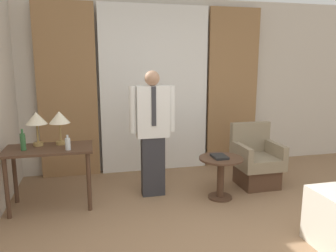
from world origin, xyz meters
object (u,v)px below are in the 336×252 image
table_lamp_right (59,119)px  armchair (256,163)px  bottle_near_edge (68,144)px  book (219,157)px  desk (49,158)px  side_table (221,171)px  bottle_by_lamp (23,142)px  person (153,129)px  table_lamp_left (36,120)px

table_lamp_right → armchair: table_lamp_right is taller
bottle_near_edge → book: bottle_near_edge is taller
desk → table_lamp_right: size_ratio=2.45×
bottle_near_edge → side_table: size_ratio=0.31×
table_lamp_right → book: bearing=-11.3°
bottle_by_lamp → person: (1.53, 0.12, 0.05)m
bottle_near_edge → armchair: 2.57m
person → book: (0.79, -0.32, -0.33)m
bottle_by_lamp → book: size_ratio=1.05×
desk → armchair: armchair is taller
bottle_near_edge → person: (1.03, 0.22, 0.08)m
bottle_by_lamp → book: (2.32, -0.20, -0.28)m
person → armchair: 1.59m
side_table → book: bearing=174.4°
desk → bottle_near_edge: (0.23, -0.15, 0.20)m
bottle_near_edge → person: size_ratio=0.11×
table_lamp_right → bottle_by_lamp: 0.49m
bottle_by_lamp → person: person is taller
table_lamp_right → desk: bearing=-134.4°
bottle_by_lamp → desk: bearing=10.8°
table_lamp_left → bottle_near_edge: size_ratio=2.35×
side_table → book: (-0.02, 0.00, 0.19)m
book → bottle_near_edge: bearing=176.8°
table_lamp_right → bottle_by_lamp: table_lamp_right is taller
bottle_by_lamp → side_table: 2.40m
desk → bottle_by_lamp: (-0.26, -0.05, 0.23)m
book → table_lamp_right: bearing=168.7°
bottle_near_edge → person: person is taller
table_lamp_left → bottle_near_edge: table_lamp_left is taller
desk → side_table: bearing=-6.9°
desk → table_lamp_right: 0.48m
desk → armchair: 2.76m
desk → side_table: size_ratio=1.81×
table_lamp_right → bottle_near_edge: (0.10, -0.28, -0.24)m
table_lamp_left → armchair: size_ratio=0.47×
table_lamp_left → person: person is taller
person → side_table: person is taller
person → desk: bearing=-177.0°
book → person: bearing=158.2°
desk → table_lamp_left: bearing=134.4°
desk → book: bearing=-6.9°
bottle_by_lamp → person: bearing=4.4°
bottle_by_lamp → side_table: size_ratio=0.45×
table_lamp_left → person: size_ratio=0.25×
armchair → book: armchair is taller
side_table → bottle_near_edge: bearing=176.8°
desk → person: person is taller
desk → bottle_by_lamp: bottle_by_lamp is taller
table_lamp_left → book: 2.27m
bottle_by_lamp → armchair: 3.06m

